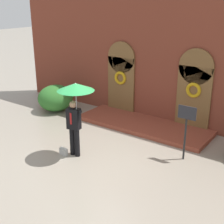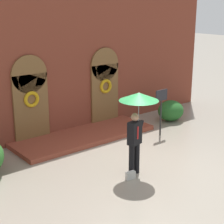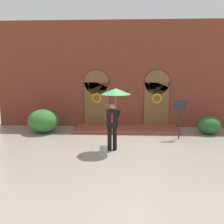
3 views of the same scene
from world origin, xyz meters
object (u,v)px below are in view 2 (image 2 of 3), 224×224
Objects in this scene: person_with_umbrella at (138,109)px; sign_post at (161,105)px; shrub_right at (171,111)px; handbag at (130,175)px.

sign_post is at bearing 32.07° from person_with_umbrella.
shrub_right is at bearing 31.69° from person_with_umbrella.
sign_post reaches higher than shrub_right.
person_with_umbrella is 1.37× the size of sign_post.
person_with_umbrella is 1.86m from handbag.
sign_post is (2.79, 1.75, -0.75)m from person_with_umbrella.
person_with_umbrella is at bearing -148.31° from shrub_right.
person_with_umbrella reaches higher than handbag.
handbag is 3.89m from sign_post.
sign_post is 2.04m from shrub_right.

